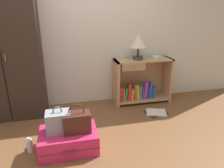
# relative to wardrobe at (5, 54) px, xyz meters

# --- Properties ---
(ground_plane) EXTENTS (9.00, 9.00, 0.00)m
(ground_plane) POSITION_rel_wardrobe_xyz_m (1.13, -1.20, -0.96)
(ground_plane) COLOR brown
(back_wall) EXTENTS (6.40, 0.10, 2.60)m
(back_wall) POSITION_rel_wardrobe_xyz_m (1.13, 0.30, 0.34)
(back_wall) COLOR silver
(back_wall) RESTS_ON ground_plane
(wardrobe) EXTENTS (0.96, 0.47, 1.91)m
(wardrobe) POSITION_rel_wardrobe_xyz_m (0.00, 0.00, 0.00)
(wardrobe) COLOR #33261E
(wardrobe) RESTS_ON ground_plane
(bookshelf) EXTENTS (0.97, 0.37, 0.77)m
(bookshelf) POSITION_rel_wardrobe_xyz_m (2.06, 0.05, -0.60)
(bookshelf) COLOR tan
(bookshelf) RESTS_ON ground_plane
(table_lamp) EXTENTS (0.27, 0.27, 0.42)m
(table_lamp) POSITION_rel_wardrobe_xyz_m (1.99, 0.03, 0.09)
(table_lamp) COLOR #3D3838
(table_lamp) RESTS_ON bookshelf
(bowl) EXTENTS (0.14, 0.14, 0.04)m
(bowl) POSITION_rel_wardrobe_xyz_m (2.31, 0.05, -0.17)
(bowl) COLOR silver
(bowl) RESTS_ON bookshelf
(suitcase_large) EXTENTS (0.66, 0.47, 0.24)m
(suitcase_large) POSITION_rel_wardrobe_xyz_m (0.78, -1.05, -0.84)
(suitcase_large) COLOR #DB2860
(suitcase_large) RESTS_ON ground_plane
(train_case) EXTENTS (0.27, 0.21, 0.31)m
(train_case) POSITION_rel_wardrobe_xyz_m (0.68, -1.01, -0.60)
(train_case) COLOR #8E99A3
(train_case) RESTS_ON suitcase_large
(handbag) EXTENTS (0.30, 0.18, 0.34)m
(handbag) POSITION_rel_wardrobe_xyz_m (0.89, -1.07, -0.60)
(handbag) COLOR #472319
(handbag) RESTS_ON suitcase_large
(bottle) EXTENTS (0.07, 0.07, 0.18)m
(bottle) POSITION_rel_wardrobe_xyz_m (0.34, -0.99, -0.87)
(bottle) COLOR white
(bottle) RESTS_ON ground_plane
(open_book_on_floor) EXTENTS (0.37, 0.32, 0.02)m
(open_book_on_floor) POSITION_rel_wardrobe_xyz_m (2.16, -0.44, -0.95)
(open_book_on_floor) COLOR white
(open_book_on_floor) RESTS_ON ground_plane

